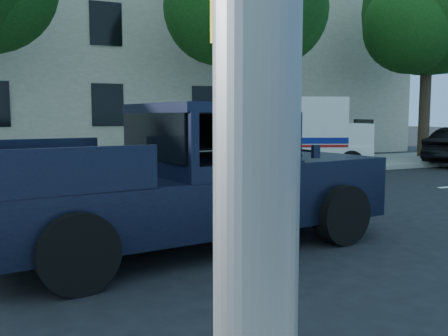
% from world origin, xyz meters
% --- Properties ---
extents(ground, '(120.00, 120.00, 0.00)m').
position_xyz_m(ground, '(0.00, 0.00, 0.00)').
color(ground, black).
rests_on(ground, ground).
extents(far_sidewalk, '(60.00, 4.00, 0.15)m').
position_xyz_m(far_sidewalk, '(0.00, 9.20, 0.07)').
color(far_sidewalk, gray).
rests_on(far_sidewalk, ground).
extents(lane_stripes, '(21.60, 0.14, 0.01)m').
position_xyz_m(lane_stripes, '(2.00, 3.40, 0.01)').
color(lane_stripes, silver).
rests_on(lane_stripes, ground).
extents(street_tree_right, '(6.00, 5.20, 8.60)m').
position_xyz_m(street_tree_right, '(13.03, 9.62, 5.71)').
color(street_tree_right, '#332619').
rests_on(street_tree_right, ground).
extents(building_main, '(26.00, 6.00, 9.00)m').
position_xyz_m(building_main, '(3.00, 16.50, 4.50)').
color(building_main, beige).
rests_on(building_main, ground).
extents(pickup_truck, '(5.73, 3.06, 1.97)m').
position_xyz_m(pickup_truck, '(-0.49, 0.74, 0.66)').
color(pickup_truck, black).
rests_on(pickup_truck, ground).
extents(mail_truck, '(4.75, 3.37, 2.37)m').
position_xyz_m(mail_truck, '(6.02, 8.25, 1.04)').
color(mail_truck, silver).
rests_on(mail_truck, ground).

